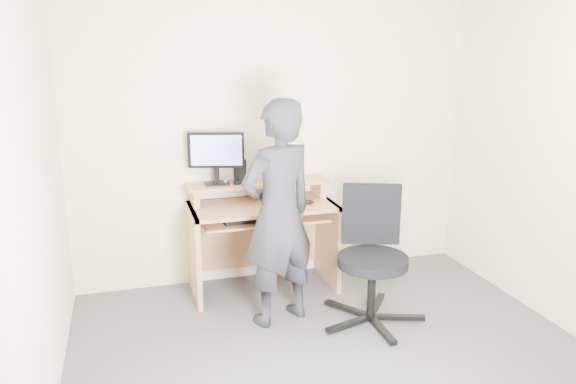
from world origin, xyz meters
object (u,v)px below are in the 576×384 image
desk (261,225)px  office_chair (372,251)px  monitor (216,153)px  person (278,214)px

desk → office_chair: size_ratio=1.21×
desk → monitor: bearing=169.3°
monitor → desk: bearing=4.2°
monitor → person: person is taller
monitor → office_chair: bearing=-26.6°
desk → office_chair: (0.66, -0.82, -0.01)m
desk → monitor: (-0.35, 0.07, 0.62)m
desk → monitor: monitor is taller
office_chair → person: size_ratio=0.59×
desk → person: size_ratio=0.71×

